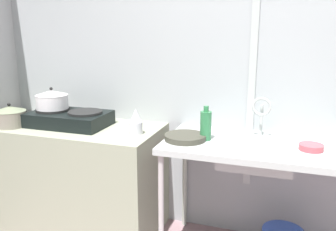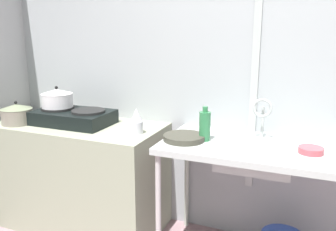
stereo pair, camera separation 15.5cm
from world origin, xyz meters
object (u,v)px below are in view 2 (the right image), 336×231
object	(u,v)px
small_bowl_on_drainboard	(311,150)
bottle_by_sink	(205,126)
stove	(73,117)
pot_beside_stove	(17,114)
pot_on_left_burner	(57,98)
percolator	(136,121)
sink_basin	(255,157)
frying_pan	(184,138)
faucet	(263,111)

from	to	relation	value
small_bowl_on_drainboard	bottle_by_sink	distance (m)	0.65
stove	pot_beside_stove	size ratio (longest dim) A/B	2.51
stove	pot_on_left_burner	distance (m)	0.19
pot_beside_stove	percolator	distance (m)	0.97
pot_beside_stove	percolator	size ratio (longest dim) A/B	1.31
sink_basin	frying_pan	distance (m)	0.46
stove	small_bowl_on_drainboard	distance (m)	1.69
pot_beside_stove	frying_pan	world-z (taller)	pot_beside_stove
pot_on_left_burner	frying_pan	size ratio (longest dim) A/B	0.88
percolator	frying_pan	world-z (taller)	percolator
pot_on_left_burner	bottle_by_sink	bearing A→B (deg)	-1.20
pot_beside_stove	small_bowl_on_drainboard	xyz separation A→B (m)	(2.09, 0.13, -0.06)
frying_pan	small_bowl_on_drainboard	size ratio (longest dim) A/B	1.90
pot_beside_stove	frying_pan	xyz separation A→B (m)	(1.32, 0.09, -0.06)
pot_on_left_burner	percolator	distance (m)	0.71
pot_beside_stove	pot_on_left_burner	bearing A→B (deg)	31.59
stove	pot_beside_stove	bearing A→B (deg)	-158.26
stove	frying_pan	xyz separation A→B (m)	(0.92, -0.07, -0.04)
frying_pan	percolator	bearing A→B (deg)	175.17
sink_basin	small_bowl_on_drainboard	bearing A→B (deg)	-5.05
pot_beside_stove	frying_pan	size ratio (longest dim) A/B	0.86
pot_on_left_burner	faucet	xyz separation A→B (m)	(1.53, 0.15, -0.00)
pot_on_left_burner	pot_beside_stove	xyz separation A→B (m)	(-0.26, -0.16, -0.11)
faucet	frying_pan	distance (m)	0.54
frying_pan	stove	bearing A→B (deg)	175.47
faucet	bottle_by_sink	size ratio (longest dim) A/B	1.22
faucet	bottle_by_sink	distance (m)	0.39
bottle_by_sink	sink_basin	bearing A→B (deg)	4.15
stove	sink_basin	bearing A→B (deg)	-0.06
small_bowl_on_drainboard	pot_on_left_burner	bearing A→B (deg)	179.07
small_bowl_on_drainboard	pot_beside_stove	bearing A→B (deg)	-176.46
pot_beside_stove	small_bowl_on_drainboard	size ratio (longest dim) A/B	1.64
pot_beside_stove	bottle_by_sink	xyz separation A→B (m)	(1.45, 0.13, 0.02)
bottle_by_sink	percolator	bearing A→B (deg)	-177.88
pot_beside_stove	faucet	size ratio (longest dim) A/B	0.85
sink_basin	bottle_by_sink	size ratio (longest dim) A/B	2.05
sink_basin	bottle_by_sink	world-z (taller)	bottle_by_sink
pot_on_left_burner	frying_pan	distance (m)	1.08
percolator	faucet	xyz separation A→B (m)	(0.82, 0.19, 0.10)
faucet	percolator	bearing A→B (deg)	-167.04
faucet	small_bowl_on_drainboard	size ratio (longest dim) A/B	1.92
stove	small_bowl_on_drainboard	bearing A→B (deg)	-1.01
stove	percolator	xyz separation A→B (m)	(0.56, -0.04, 0.03)
percolator	bottle_by_sink	bearing A→B (deg)	2.12
stove	percolator	world-z (taller)	percolator
sink_basin	bottle_by_sink	bearing A→B (deg)	-175.85
stove	faucet	world-z (taller)	faucet
frying_pan	small_bowl_on_drainboard	world-z (taller)	same
pot_on_left_burner	stove	bearing A→B (deg)	-0.00
pot_on_left_burner	pot_beside_stove	world-z (taller)	pot_on_left_burner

